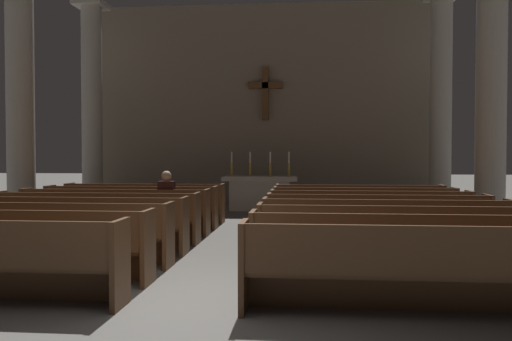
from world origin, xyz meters
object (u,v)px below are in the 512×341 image
at_px(candlestick_inner_left, 250,168).
at_px(pew_right_row_7, 364,209).
at_px(pew_right_row_4, 385,228).
at_px(column_right_third, 441,105).
at_px(altar, 260,192).
at_px(pew_right_row_1, 432,270).
at_px(candlestick_inner_right, 270,168).
at_px(column_right_second, 491,87).
at_px(column_left_third, 92,108).
at_px(pew_right_row_2, 411,252).
at_px(pew_left_row_6, 115,212).
at_px(candlestick_outer_left, 232,168).
at_px(pew_right_row_6, 369,214).
at_px(candlestick_outer_right, 289,168).
at_px(pew_right_row_5, 377,221).
at_px(column_left_second, 20,92).
at_px(pew_left_row_7, 131,207).
at_px(pew_right_row_8, 359,205).
at_px(pew_left_row_5, 96,217).
at_px(pew_left_row_3, 42,233).
at_px(pew_left_row_2, 3,245).
at_px(pew_right_row_3, 397,238).
at_px(lone_worshipper, 168,201).
at_px(pew_left_row_8, 145,203).
at_px(pew_left_row_4, 72,224).

bearing_deg(candlestick_inner_left, pew_right_row_7, -54.27).
distance_m(pew_right_row_4, pew_right_row_7, 2.99).
height_order(column_right_third, altar, column_right_third).
bearing_deg(pew_right_row_1, candlestick_inner_right, 102.85).
height_order(pew_right_row_1, column_right_second, column_right_second).
distance_m(column_right_second, column_left_third, 11.28).
height_order(column_right_second, column_right_third, same).
bearing_deg(pew_right_row_1, pew_right_row_2, 90.00).
bearing_deg(pew_left_row_6, candlestick_outer_left, 70.94).
relative_size(pew_right_row_6, pew_right_row_7, 1.00).
height_order(column_left_third, altar, column_left_third).
relative_size(pew_right_row_1, candlestick_outer_right, 5.33).
bearing_deg(pew_right_row_6, candlestick_outer_left, 124.45).
bearing_deg(column_left_third, column_right_third, 0.00).
xyz_separation_m(column_right_second, candlestick_outer_right, (-4.41, 3.81, -1.85)).
height_order(pew_right_row_5, column_left_second, column_left_second).
relative_size(pew_right_row_1, column_left_second, 0.61).
bearing_deg(pew_left_row_7, candlestick_inner_right, 54.27).
bearing_deg(pew_right_row_8, pew_right_row_7, -90.00).
relative_size(pew_left_row_5, pew_right_row_7, 1.00).
bearing_deg(column_right_second, pew_left_row_3, -151.94).
xyz_separation_m(pew_right_row_1, candlestick_outer_right, (-1.73, 9.97, 0.77)).
xyz_separation_m(column_right_second, candlestick_inner_left, (-5.56, 3.81, -1.85)).
bearing_deg(pew_left_row_2, pew_right_row_6, 37.72).
height_order(pew_right_row_2, column_right_second, column_right_second).
bearing_deg(pew_right_row_7, pew_left_row_6, -169.05).
bearing_deg(pew_left_row_6, pew_right_row_8, 21.15).
distance_m(pew_left_row_6, pew_right_row_7, 5.25).
height_order(pew_left_row_2, pew_left_row_5, same).
xyz_separation_m(pew_right_row_4, column_left_second, (-7.83, 3.18, 2.62)).
bearing_deg(pew_right_row_3, pew_left_row_5, 158.85).
xyz_separation_m(pew_right_row_6, altar, (-2.58, 4.99, 0.06)).
distance_m(pew_right_row_6, lone_worshipper, 4.06).
height_order(pew_right_row_5, column_right_second, column_right_second).
bearing_deg(column_left_third, pew_left_row_7, -57.89).
distance_m(pew_right_row_8, column_right_second, 3.83).
relative_size(column_right_second, column_left_third, 1.00).
bearing_deg(pew_left_row_6, pew_right_row_6, 0.00).
height_order(pew_right_row_6, candlestick_inner_left, candlestick_inner_left).
bearing_deg(column_right_third, pew_left_row_7, -151.37).
bearing_deg(pew_left_row_5, altar, 66.73).
height_order(pew_right_row_8, lone_worshipper, lone_worshipper).
distance_m(pew_left_row_3, candlestick_outer_left, 8.20).
distance_m(pew_left_row_2, column_left_third, 9.99).
height_order(pew_left_row_2, pew_left_row_8, same).
height_order(pew_left_row_8, candlestick_inner_left, candlestick_inner_left).
relative_size(column_left_second, candlestick_inner_left, 8.73).
relative_size(column_left_third, candlestick_inner_left, 8.73).
height_order(pew_left_row_4, pew_right_row_5, same).
bearing_deg(candlestick_outer_right, pew_right_row_3, -77.80).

